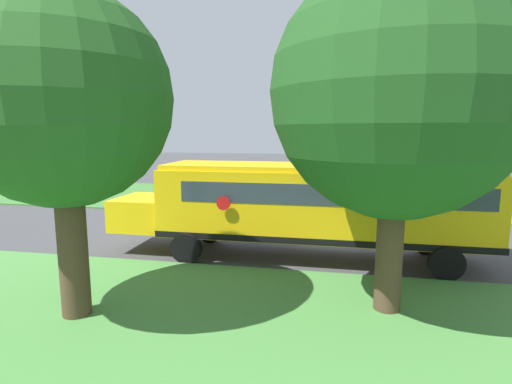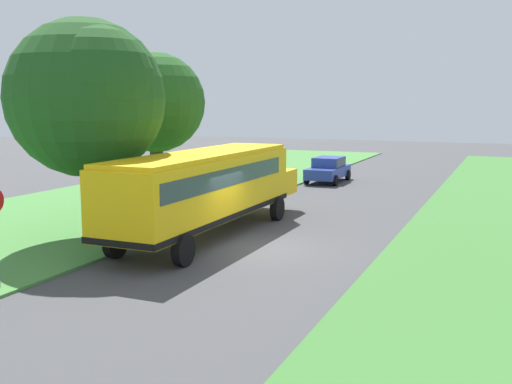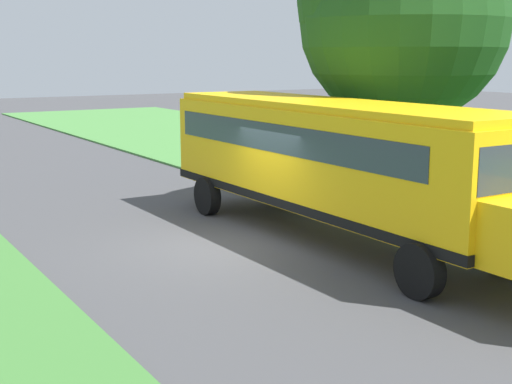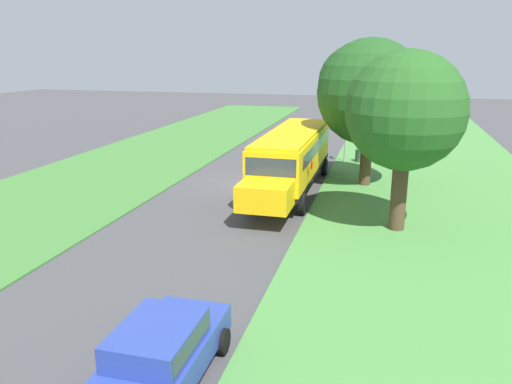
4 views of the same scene
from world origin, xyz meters
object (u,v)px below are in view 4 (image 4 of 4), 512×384
at_px(oak_tree_roadside_mid, 407,112).
at_px(school_bus, 292,155).
at_px(oak_tree_beside_bus, 366,90).
at_px(car_blue_nearest, 160,352).
at_px(trash_bin, 359,156).
at_px(stop_sign, 345,137).

bearing_deg(oak_tree_roadside_mid, school_bus, -42.61).
distance_m(school_bus, oak_tree_beside_bus, 5.27).
bearing_deg(oak_tree_beside_bus, car_blue_nearest, 80.27).
distance_m(school_bus, trash_bin, 8.67).
distance_m(car_blue_nearest, trash_bin, 24.83).
distance_m(school_bus, oak_tree_roadside_mid, 8.00).
height_order(oak_tree_beside_bus, oak_tree_roadside_mid, oak_tree_beside_bus).
bearing_deg(oak_tree_beside_bus, school_bus, 31.19).
relative_size(oak_tree_beside_bus, trash_bin, 8.79).
xyz_separation_m(car_blue_nearest, stop_sign, (-1.80, -24.64, 0.86)).
xyz_separation_m(oak_tree_roadside_mid, trash_bin, (2.36, -12.99, -4.46)).
bearing_deg(trash_bin, stop_sign, 1.55).
bearing_deg(oak_tree_roadside_mid, car_blue_nearest, 66.15).
bearing_deg(car_blue_nearest, school_bus, -89.00).
distance_m(school_bus, car_blue_nearest, 16.74).
relative_size(car_blue_nearest, stop_sign, 1.61).
height_order(school_bus, stop_sign, school_bus).
bearing_deg(oak_tree_roadside_mid, oak_tree_beside_bus, -74.86).
xyz_separation_m(oak_tree_beside_bus, trash_bin, (0.43, -5.83, -4.76)).
xyz_separation_m(school_bus, oak_tree_roadside_mid, (-5.46, 5.02, 2.99)).
xyz_separation_m(school_bus, car_blue_nearest, (-0.29, 16.70, -1.05)).
bearing_deg(stop_sign, trash_bin, -178.45).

